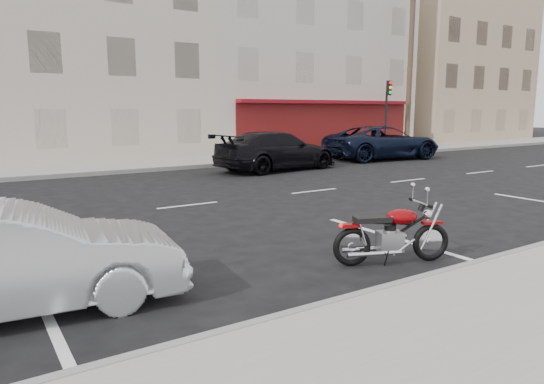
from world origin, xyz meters
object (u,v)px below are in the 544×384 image
Objects in this scene: suv_far at (383,143)px; fire_hydrant at (364,144)px; car_far at (277,151)px; motorcycle at (432,234)px; sedan_silver at (9,260)px; utility_pole at (410,68)px; traffic_light at (387,106)px.

fire_hydrant is at bearing -21.16° from suv_far.
car_far reaches higher than fire_hydrant.
sedan_silver is (-5.77, 1.31, 0.21)m from motorcycle.
fire_hydrant is 8.94m from car_far.
suv_far reaches higher than motorcycle.
suv_far is (-4.96, -2.93, -3.94)m from utility_pole.
utility_pole reaches higher than car_far.
sedan_silver is 14.14m from car_far.
utility_pole reaches higher than fire_hydrant.
fire_hydrant is (-3.50, -0.10, -4.21)m from utility_pole.
sedan_silver is at bearing 128.56° from suv_far.
utility_pole is at bearing -53.25° from suv_far.
traffic_light is 2.09× the size of motorcycle.
suv_far is at bearing -138.11° from traffic_light.
fire_hydrant is 0.13× the size of suv_far.
car_far is (10.16, 9.82, 0.11)m from sedan_silver.
motorcycle is 0.35× the size of car_far.
traffic_light is 0.66× the size of suv_far.
sedan_silver is at bearing 126.93° from car_far.
sedan_silver is at bearing -171.30° from motorcycle.
motorcycle is (-14.05, -14.63, -2.12)m from traffic_light.
utility_pole is at bearing -79.17° from car_far.
fire_hydrant is 19.40m from motorcycle.
utility_pole is 26.03m from sedan_silver.
sedan_silver is (-21.82, -13.59, -4.09)m from utility_pole.
sedan_silver is 0.75× the size of car_far.
motorcycle is 16.32m from suv_far.
fire_hydrant is at bearing -47.19° from sedan_silver.
car_far is (-6.69, -0.84, -0.04)m from suv_far.
motorcycle is at bearing -133.84° from traffic_light.
suv_far is (11.08, 11.97, 0.36)m from motorcycle.
fire_hydrant is 22.75m from sedan_silver.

